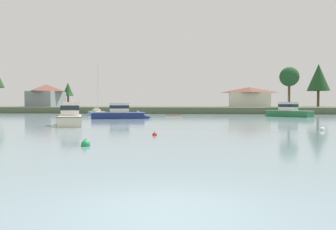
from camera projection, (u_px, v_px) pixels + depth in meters
ground_plane at (167, 210)px, 7.11m from camera, size 447.92×447.92×0.00m
far_shore_bank at (206, 109)px, 98.32m from camera, size 201.57×49.35×1.44m
sailboat_skyblue at (97, 114)px, 63.87m from camera, size 5.44×6.70×10.18m
cruiser_cream at (70, 120)px, 35.52m from camera, size 4.97×8.06×4.18m
cruiser_navy at (124, 115)px, 50.81m from camera, size 9.24×4.44×4.15m
dinghy_sand at (174, 115)px, 61.48m from camera, size 3.24×1.81×0.45m
cruiser_green at (285, 113)px, 58.70m from camera, size 8.05×7.65×4.40m
mooring_buoy_white at (322, 130)px, 28.20m from camera, size 0.47×0.47×0.52m
mooring_buoy_red at (155, 135)px, 23.82m from camera, size 0.34×0.34×0.39m
mooring_buoy_green at (86, 144)px, 17.86m from camera, size 0.49×0.49×0.54m
shore_tree_far_left at (68, 90)px, 104.04m from camera, size 3.35×3.35×7.37m
shore_tree_right_mid at (318, 78)px, 95.40m from camera, size 6.20×6.20×12.11m
shore_tree_center_right at (289, 77)px, 75.00m from camera, size 4.29×4.29×9.00m
cottage_near_water at (249, 97)px, 94.90m from camera, size 11.76×6.98×5.50m
cottage_eastern at (46, 95)px, 94.03m from camera, size 7.94×10.53×6.21m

